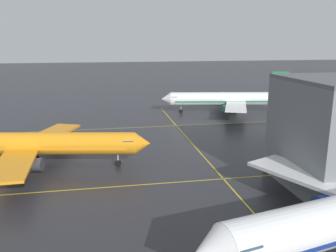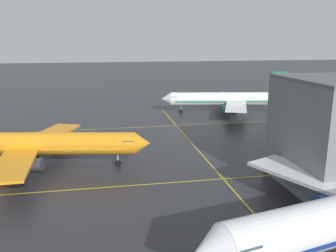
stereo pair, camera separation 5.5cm
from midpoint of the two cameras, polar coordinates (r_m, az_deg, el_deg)
name	(u,v)px [view 1 (the left image)]	position (r m, az deg, el deg)	size (l,w,h in m)	color
airliner_second_row	(38,144)	(57.14, -20.26, -2.72)	(33.76, 28.75, 10.53)	orange
airliner_third_row	(228,99)	(94.76, 9.65, 4.28)	(34.90, 29.76, 10.87)	white
taxiway_markings	(223,179)	(50.66, 8.86, -8.38)	(115.11, 105.70, 0.01)	yellow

